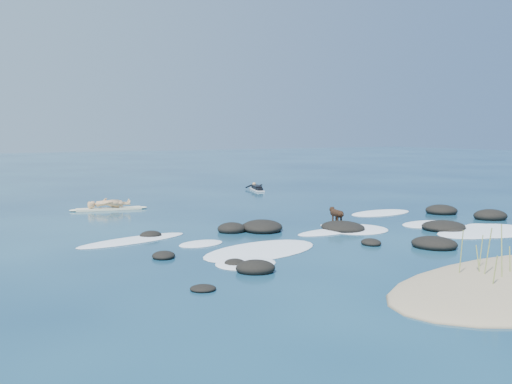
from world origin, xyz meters
TOP-DOWN VIEW (x-y plane):
  - ground at (0.00, 0.00)m, footprint 160.00×160.00m
  - reef_rocks at (1.53, -1.49)m, footprint 14.60×7.16m
  - breaking_foam at (0.54, -1.52)m, footprint 14.55×7.20m
  - standing_surfer_rig at (-5.09, 8.25)m, footprint 3.19×1.06m
  - paddling_surfer_rig at (4.37, 12.06)m, footprint 1.27×2.24m
  - dog at (0.65, 0.22)m, footprint 0.38×1.03m

SIDE VIEW (x-z plane):
  - ground at x=0.00m, z-range 0.00..0.00m
  - breaking_foam at x=0.54m, z-range -0.05..0.07m
  - reef_rocks at x=1.53m, z-range -0.15..0.35m
  - paddling_surfer_rig at x=4.37m, z-range -0.06..0.33m
  - dog at x=0.65m, z-range 0.11..0.76m
  - standing_surfer_rig at x=-5.09m, z-range -0.19..1.63m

